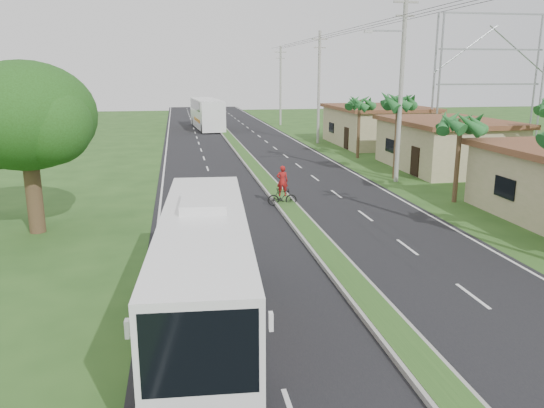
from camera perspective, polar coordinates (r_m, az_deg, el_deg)
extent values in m
plane|color=#274B1B|center=(16.97, 10.36, -10.60)|extent=(180.00, 180.00, 0.00)
cube|color=black|center=(35.56, -0.84, 2.61)|extent=(14.00, 160.00, 0.02)
cube|color=gray|center=(35.54, -0.84, 2.75)|extent=(1.20, 160.00, 0.17)
cube|color=#274B1B|center=(35.53, -0.84, 2.89)|extent=(0.95, 160.00, 0.02)
cube|color=silver|center=(35.13, -11.69, 2.17)|extent=(0.12, 160.00, 0.01)
cube|color=silver|center=(37.21, 9.41, 2.92)|extent=(0.12, 160.00, 0.01)
cube|color=tan|center=(41.70, 18.14, 5.92)|extent=(7.00, 10.00, 3.35)
cube|color=brown|center=(41.51, 18.33, 8.43)|extent=(7.60, 10.60, 0.32)
cube|color=tan|center=(54.35, 11.20, 8.13)|extent=(8.00, 11.00, 3.50)
cube|color=brown|center=(54.20, 11.29, 10.14)|extent=(8.60, 11.60, 0.32)
cylinder|color=#473321|center=(30.75, 19.32, 4.38)|extent=(0.26, 0.26, 4.60)
cylinder|color=#473321|center=(36.65, 13.22, 6.84)|extent=(0.26, 0.26, 5.40)
cylinder|color=#473321|center=(45.20, 9.29, 7.92)|extent=(0.26, 0.26, 4.80)
cylinder|color=#473321|center=(25.72, -24.28, 1.51)|extent=(0.70, 0.70, 4.00)
ellipsoid|color=#1F4211|center=(25.29, -25.00, 8.60)|extent=(6.00, 6.00, 4.68)
sphere|color=#1F4211|center=(24.07, -22.74, 7.90)|extent=(3.40, 3.40, 3.40)
cylinder|color=gray|center=(35.37, 13.71, 11.95)|extent=(0.28, 0.28, 12.00)
cube|color=gray|center=(35.61, 14.22, 20.32)|extent=(1.60, 0.12, 0.12)
cube|color=gray|center=(35.52, 14.14, 19.05)|extent=(1.20, 0.10, 0.10)
cube|color=gray|center=(34.99, 12.16, 17.75)|extent=(2.40, 0.10, 0.10)
cylinder|color=gray|center=(54.30, 5.06, 12.30)|extent=(0.28, 0.28, 11.00)
cube|color=gray|center=(54.38, 5.17, 17.26)|extent=(1.60, 0.12, 0.12)
cube|color=gray|center=(54.34, 5.15, 16.41)|extent=(1.20, 0.10, 0.10)
cylinder|color=gray|center=(73.80, 0.92, 12.57)|extent=(0.28, 0.28, 10.50)
cube|color=gray|center=(73.83, 0.94, 16.02)|extent=(1.60, 0.12, 0.12)
cube|color=gray|center=(73.80, 0.94, 15.40)|extent=(1.20, 0.10, 0.10)
cylinder|color=gray|center=(49.41, 17.53, 12.15)|extent=(0.18, 0.18, 12.00)
cylinder|color=gray|center=(54.72, 27.05, 11.41)|extent=(0.18, 0.18, 12.00)
cylinder|color=gray|center=(50.30, 16.99, 12.21)|extent=(0.18, 0.18, 12.00)
cylinder|color=gray|center=(55.52, 26.42, 11.49)|extent=(0.18, 0.18, 12.00)
cube|color=gray|center=(52.31, 22.24, 11.84)|extent=(10.00, 0.14, 0.14)
cube|color=gray|center=(52.34, 22.55, 15.11)|extent=(10.00, 0.14, 0.14)
cube|color=gray|center=(52.54, 22.87, 18.37)|extent=(10.00, 0.14, 0.14)
cube|color=white|center=(14.65, -7.24, -6.73)|extent=(3.00, 11.03, 2.86)
cube|color=black|center=(14.96, -7.29, -3.74)|extent=(2.90, 8.86, 1.15)
cube|color=black|center=(9.56, -7.77, -15.54)|extent=(2.05, 0.28, 1.60)
cube|color=#A6280D|center=(13.86, -7.23, -10.53)|extent=(2.63, 4.87, 0.50)
cube|color=yellow|center=(15.20, -7.14, -9.19)|extent=(2.50, 2.88, 0.23)
cube|color=white|center=(15.24, -7.37, 0.21)|extent=(1.42, 2.26, 0.25)
cylinder|color=black|center=(12.23, -12.34, -18.58)|extent=(0.35, 0.96, 0.95)
cylinder|color=black|center=(12.17, -2.16, -18.40)|extent=(0.35, 0.96, 0.95)
cylinder|color=black|center=(17.91, -10.30, -7.63)|extent=(0.35, 0.96, 0.95)
cylinder|color=black|center=(17.87, -3.67, -7.47)|extent=(0.35, 0.96, 0.95)
cube|color=white|center=(69.05, -7.03, 9.64)|extent=(3.74, 13.03, 3.58)
cube|color=black|center=(69.54, -7.12, 10.55)|extent=(3.54, 9.69, 1.22)
cube|color=orange|center=(68.00, -6.89, 9.00)|extent=(3.29, 6.34, 0.39)
cylinder|color=black|center=(63.77, -7.47, 8.00)|extent=(0.41, 1.10, 1.07)
cylinder|color=black|center=(64.12, -5.26, 8.09)|extent=(0.41, 1.10, 1.07)
cylinder|color=black|center=(73.73, -8.45, 8.75)|extent=(0.41, 1.10, 1.07)
cylinder|color=black|center=(74.02, -6.53, 8.83)|extent=(0.41, 1.10, 1.07)
imported|color=black|center=(28.52, 1.11, 0.73)|extent=(1.60, 0.57, 0.95)
imported|color=maroon|center=(28.32, 1.12, 2.51)|extent=(0.63, 0.45, 1.65)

